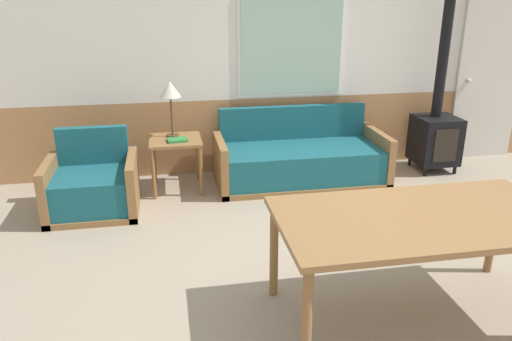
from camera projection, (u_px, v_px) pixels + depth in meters
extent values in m
plane|color=gray|center=(371.00, 279.00, 3.78)|extent=(16.00, 16.00, 0.00)
cube|color=#AD7A4C|center=(289.00, 132.00, 6.07)|extent=(7.20, 0.06, 0.87)
cube|color=silver|center=(291.00, 16.00, 5.60)|extent=(7.20, 0.06, 1.83)
cube|color=white|center=(292.00, 42.00, 5.66)|extent=(1.25, 0.01, 1.25)
cube|color=#99BCA8|center=(292.00, 42.00, 5.66)|extent=(1.17, 0.02, 1.17)
cube|color=olive|center=(300.00, 179.00, 5.70)|extent=(1.90, 0.85, 0.06)
cube|color=#195660|center=(301.00, 163.00, 5.61)|extent=(1.74, 0.77, 0.35)
cube|color=#195660|center=(293.00, 122.00, 5.85)|extent=(1.74, 0.10, 0.39)
cube|color=olive|center=(220.00, 164.00, 5.46)|extent=(0.08, 0.85, 0.55)
cube|color=olive|center=(376.00, 154.00, 5.77)|extent=(0.08, 0.85, 0.55)
cube|color=olive|center=(95.00, 209.00, 4.93)|extent=(0.86, 0.75, 0.06)
cube|color=#195660|center=(93.00, 191.00, 4.84)|extent=(0.70, 0.67, 0.34)
cube|color=#195660|center=(93.00, 145.00, 5.04)|extent=(0.70, 0.10, 0.38)
cube|color=olive|center=(50.00, 189.00, 4.78)|extent=(0.08, 0.75, 0.54)
cube|color=olive|center=(133.00, 184.00, 4.91)|extent=(0.08, 0.75, 0.54)
cube|color=olive|center=(175.00, 140.00, 5.32)|extent=(0.55, 0.55, 0.03)
cylinder|color=olive|center=(154.00, 175.00, 5.15)|extent=(0.04, 0.04, 0.54)
cylinder|color=olive|center=(201.00, 172.00, 5.23)|extent=(0.04, 0.04, 0.54)
cylinder|color=olive|center=(154.00, 160.00, 5.60)|extent=(0.04, 0.04, 0.54)
cylinder|color=olive|center=(198.00, 157.00, 5.69)|extent=(0.04, 0.04, 0.54)
cylinder|color=#4C3823|center=(173.00, 136.00, 5.40)|extent=(0.13, 0.13, 0.02)
cylinder|color=#4C3823|center=(172.00, 116.00, 5.32)|extent=(0.02, 0.02, 0.41)
cone|color=beige|center=(170.00, 89.00, 5.22)|extent=(0.23, 0.23, 0.17)
cube|color=#2D7F3D|center=(177.00, 140.00, 5.23)|extent=(0.22, 0.17, 0.03)
cube|color=olive|center=(422.00, 218.00, 3.13)|extent=(1.83, 0.95, 0.04)
cylinder|color=olive|center=(307.00, 324.00, 2.72)|extent=(0.06, 0.06, 0.70)
cylinder|color=olive|center=(274.00, 251.00, 3.49)|extent=(0.06, 0.06, 0.70)
cylinder|color=olive|center=(494.00, 230.00, 3.78)|extent=(0.06, 0.06, 0.70)
cylinder|color=black|center=(425.00, 172.00, 5.87)|extent=(0.04, 0.04, 0.10)
cylinder|color=black|center=(455.00, 170.00, 5.94)|extent=(0.04, 0.04, 0.10)
cylinder|color=black|center=(410.00, 161.00, 6.23)|extent=(0.04, 0.04, 0.10)
cylinder|color=black|center=(438.00, 159.00, 6.30)|extent=(0.04, 0.04, 0.10)
cube|color=black|center=(435.00, 140.00, 5.97)|extent=(0.48, 0.48, 0.56)
cube|color=black|center=(446.00, 146.00, 5.74)|extent=(0.29, 0.01, 0.39)
cylinder|color=black|center=(446.00, 36.00, 5.61)|extent=(0.12, 0.12, 1.85)
cube|color=silver|center=(489.00, 76.00, 6.24)|extent=(0.87, 0.04, 2.09)
sphere|color=silver|center=(469.00, 81.00, 6.17)|extent=(0.06, 0.06, 0.06)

